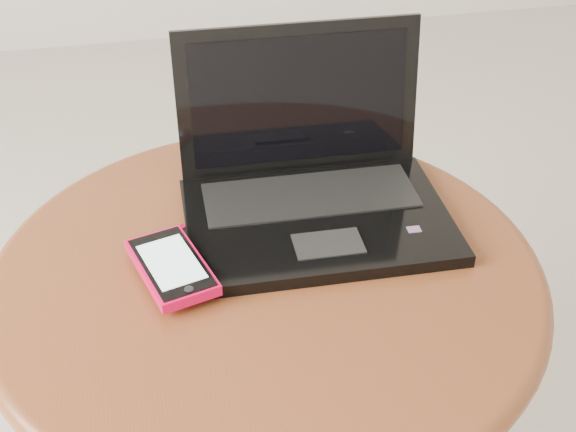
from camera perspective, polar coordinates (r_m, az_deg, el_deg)
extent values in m
cylinder|color=#4F2D16|center=(1.10, -1.34, -14.06)|extent=(0.10, 0.10, 0.45)
cylinder|color=brown|center=(0.93, -1.55, -4.25)|extent=(0.62, 0.62, 0.03)
torus|color=brown|center=(0.93, -1.55, -4.25)|extent=(0.65, 0.65, 0.03)
cube|color=black|center=(0.97, 2.14, -0.38)|extent=(0.33, 0.23, 0.02)
cube|color=black|center=(1.00, 1.61, 1.53)|extent=(0.27, 0.11, 0.00)
cube|color=black|center=(0.92, 2.93, -2.00)|extent=(0.08, 0.05, 0.00)
cube|color=red|center=(0.96, 9.10, -0.96)|extent=(0.02, 0.01, 0.00)
cube|color=black|center=(1.02, 0.78, 8.47)|extent=(0.31, 0.04, 0.20)
cube|color=black|center=(1.02, 0.82, 8.40)|extent=(0.28, 0.03, 0.16)
cube|color=black|center=(0.93, -7.15, -2.99)|extent=(0.10, 0.12, 0.01)
cube|color=#B40026|center=(0.96, -8.83, -1.32)|extent=(0.05, 0.03, 0.00)
cube|color=#E60644|center=(0.90, -8.40, -3.69)|extent=(0.10, 0.14, 0.01)
cube|color=black|center=(0.89, -8.44, -3.33)|extent=(0.09, 0.13, 0.00)
cube|color=silver|center=(0.89, -8.44, -3.28)|extent=(0.07, 0.10, 0.00)
cylinder|color=black|center=(0.85, -7.19, -5.25)|extent=(0.01, 0.01, 0.00)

